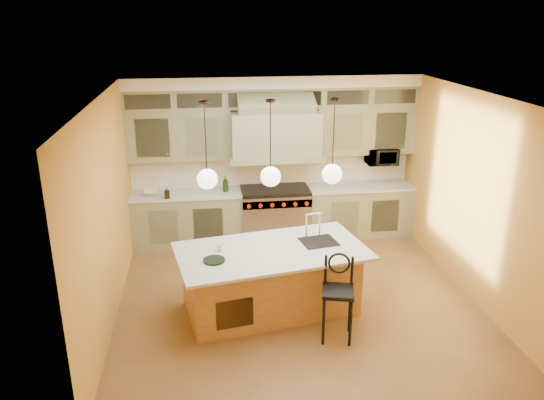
{
  "coord_description": "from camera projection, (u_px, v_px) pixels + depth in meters",
  "views": [
    {
      "loc": [
        -1.26,
        -6.63,
        3.89
      ],
      "look_at": [
        -0.25,
        0.7,
        1.26
      ],
      "focal_mm": 35.0,
      "sensor_mm": 36.0,
      "label": 1
    }
  ],
  "objects": [
    {
      "name": "wall_left",
      "position": [
        107.0,
        212.0,
        6.84
      ],
      "size": [
        0.0,
        5.0,
        5.0
      ],
      "primitive_type": "plane",
      "rotation": [
        1.57,
        0.0,
        1.57
      ],
      "color": "gold",
      "rests_on": "ground"
    },
    {
      "name": "counter_stool",
      "position": [
        338.0,
        293.0,
        6.53
      ],
      "size": [
        0.47,
        0.47,
        1.1
      ],
      "rotation": [
        0.0,
        0.0,
        -0.25
      ],
      "color": "black",
      "rests_on": "floor"
    },
    {
      "name": "pendant_left",
      "position": [
        207.0,
        177.0,
        6.61
      ],
      "size": [
        0.26,
        0.26,
        1.11
      ],
      "color": "#2D2319",
      "rests_on": "ceiling"
    },
    {
      "name": "wall_right",
      "position": [
        471.0,
        195.0,
        7.48
      ],
      "size": [
        0.0,
        5.0,
        5.0
      ],
      "primitive_type": "plane",
      "rotation": [
        1.57,
        0.0,
        -1.57
      ],
      "color": "gold",
      "rests_on": "ground"
    },
    {
      "name": "range",
      "position": [
        275.0,
        214.0,
        9.49
      ],
      "size": [
        1.2,
        0.74,
        0.96
      ],
      "color": "silver",
      "rests_on": "floor"
    },
    {
      "name": "microwave",
      "position": [
        382.0,
        156.0,
        9.51
      ],
      "size": [
        0.54,
        0.37,
        0.3
      ],
      "primitive_type": "imported",
      "color": "black",
      "rests_on": "back_cabinetry"
    },
    {
      "name": "fruit_bowl",
      "position": [
        153.0,
        193.0,
        9.06
      ],
      "size": [
        0.31,
        0.31,
        0.07
      ],
      "primitive_type": "imported",
      "rotation": [
        0.0,
        0.0,
        -0.03
      ],
      "color": "silver",
      "rests_on": "back_cabinetry"
    },
    {
      "name": "oil_bottle_b",
      "position": [
        167.0,
        193.0,
        8.86
      ],
      "size": [
        0.09,
        0.09,
        0.19
      ],
      "primitive_type": "imported",
      "rotation": [
        0.0,
        0.0,
        0.01
      ],
      "color": "black",
      "rests_on": "back_cabinetry"
    },
    {
      "name": "cup",
      "position": [
        220.0,
        247.0,
        6.98
      ],
      "size": [
        0.12,
        0.12,
        0.1
      ],
      "primitive_type": "imported",
      "rotation": [
        0.0,
        0.0,
        0.14
      ],
      "color": "white",
      "rests_on": "kitchen_island"
    },
    {
      "name": "wall_back",
      "position": [
        272.0,
        156.0,
        9.5
      ],
      "size": [
        5.0,
        0.0,
        5.0
      ],
      "primitive_type": "plane",
      "rotation": [
        1.57,
        0.0,
        0.0
      ],
      "color": "gold",
      "rests_on": "ground"
    },
    {
      "name": "pendant_center",
      "position": [
        271.0,
        174.0,
        6.71
      ],
      "size": [
        0.26,
        0.26,
        1.11
      ],
      "color": "#2D2319",
      "rests_on": "ceiling"
    },
    {
      "name": "wall_front",
      "position": [
        347.0,
        296.0,
        4.83
      ],
      "size": [
        5.0,
        0.0,
        5.0
      ],
      "primitive_type": "plane",
      "rotation": [
        -1.57,
        0.0,
        0.0
      ],
      "color": "gold",
      "rests_on": "ground"
    },
    {
      "name": "pendant_right",
      "position": [
        332.0,
        172.0,
        6.81
      ],
      "size": [
        0.26,
        0.26,
        1.11
      ],
      "color": "#2D2319",
      "rests_on": "ceiling"
    },
    {
      "name": "oil_bottle_a",
      "position": [
        225.0,
        184.0,
        9.19
      ],
      "size": [
        0.11,
        0.12,
        0.28
      ],
      "primitive_type": "imported",
      "rotation": [
        0.0,
        0.0,
        -0.08
      ],
      "color": "#193313",
      "rests_on": "back_cabinetry"
    },
    {
      "name": "ceiling",
      "position": [
        299.0,
        95.0,
        6.68
      ],
      "size": [
        5.0,
        5.0,
        0.0
      ],
      "primitive_type": "plane",
      "rotation": [
        3.14,
        0.0,
        0.0
      ],
      "color": "white",
      "rests_on": "wall_back"
    },
    {
      "name": "floor",
      "position": [
        296.0,
        298.0,
        7.65
      ],
      "size": [
        5.0,
        5.0,
        0.0
      ],
      "primitive_type": "plane",
      "color": "brown",
      "rests_on": "ground"
    },
    {
      "name": "back_cabinetry",
      "position": [
        274.0,
        161.0,
        9.25
      ],
      "size": [
        5.0,
        0.77,
        2.9
      ],
      "color": "gray",
      "rests_on": "floor"
    },
    {
      "name": "kitchen_island",
      "position": [
        271.0,
        278.0,
        7.2
      ],
      "size": [
        2.68,
        1.73,
        1.35
      ],
      "rotation": [
        0.0,
        0.0,
        0.18
      ],
      "color": "olive",
      "rests_on": "floor"
    }
  ]
}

